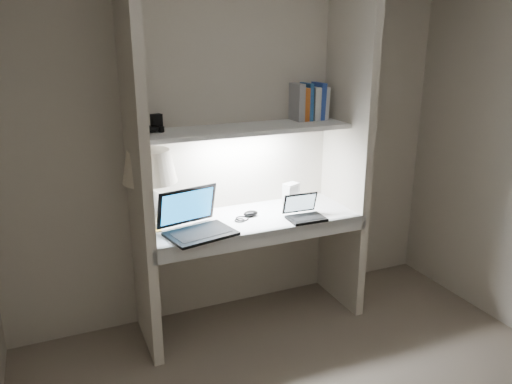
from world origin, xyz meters
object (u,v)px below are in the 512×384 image
table_lamp (150,175)px  book_row (309,102)px  speaker (291,194)px  laptop_main (196,223)px  laptop_netbook (304,213)px

table_lamp → book_row: bearing=4.6°
speaker → book_row: 0.66m
table_lamp → laptop_main: (0.22, -0.22, -0.28)m
laptop_main → speaker: bearing=5.6°
laptop_netbook → laptop_main: bearing=178.3°
table_lamp → laptop_netbook: table_lamp is taller
laptop_main → book_row: book_row is taller
table_lamp → laptop_main: 0.41m
laptop_main → book_row: bearing=5.8°
table_lamp → laptop_main: size_ratio=1.07×
table_lamp → laptop_main: table_lamp is taller
table_lamp → book_row: (1.16, 0.09, 0.38)m
book_row → speaker: bearing=-160.7°
table_lamp → speaker: table_lamp is taller
table_lamp → speaker: 1.05m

